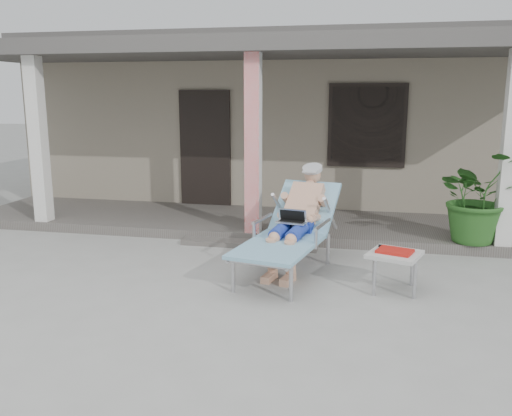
# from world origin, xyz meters

# --- Properties ---
(ground) EXTENTS (60.00, 60.00, 0.00)m
(ground) POSITION_xyz_m (0.00, 0.00, 0.00)
(ground) COLOR #9E9E99
(ground) RESTS_ON ground
(house) EXTENTS (10.40, 5.40, 3.30)m
(house) POSITION_xyz_m (0.00, 6.50, 1.67)
(house) COLOR gray
(house) RESTS_ON ground
(porch_deck) EXTENTS (10.00, 2.00, 0.15)m
(porch_deck) POSITION_xyz_m (0.00, 3.00, 0.07)
(porch_deck) COLOR #605B56
(porch_deck) RESTS_ON ground
(porch_overhang) EXTENTS (10.00, 2.30, 2.85)m
(porch_overhang) POSITION_xyz_m (0.00, 2.95, 2.79)
(porch_overhang) COLOR silver
(porch_overhang) RESTS_ON porch_deck
(porch_step) EXTENTS (2.00, 0.30, 0.07)m
(porch_step) POSITION_xyz_m (0.00, 1.85, 0.04)
(porch_step) COLOR #605B56
(porch_step) RESTS_ON ground
(lounger) EXTENTS (1.17, 2.17, 1.36)m
(lounger) POSITION_xyz_m (0.78, 0.94, 0.84)
(lounger) COLOR #B7B7BC
(lounger) RESTS_ON ground
(side_table) EXTENTS (0.68, 0.68, 0.48)m
(side_table) POSITION_xyz_m (2.00, 0.43, 0.41)
(side_table) COLOR beige
(side_table) RESTS_ON ground
(potted_palm) EXTENTS (1.47, 1.39, 1.29)m
(potted_palm) POSITION_xyz_m (3.16, 2.25, 0.80)
(potted_palm) COLOR #26591E
(potted_palm) RESTS_ON porch_deck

